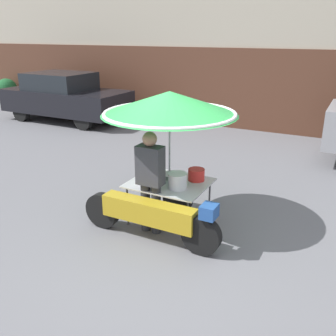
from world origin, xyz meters
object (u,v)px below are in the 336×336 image
Objects in this scene: vendor_motorcycle_cart at (168,122)px; potted_plant at (7,90)px; parked_car at (65,97)px; vendor_person at (150,178)px.

vendor_motorcycle_cart reaches higher than potted_plant.
parked_car is at bearing -14.79° from potted_plant.
vendor_person is 12.17m from potted_plant.
potted_plant is at bearing 150.45° from vendor_motorcycle_cart.
parked_car is at bearing 142.78° from vendor_motorcycle_cart.
vendor_person is 8.21m from parked_car.
vendor_motorcycle_cart is 1.41× the size of vendor_person.
vendor_motorcycle_cart is 8.10m from parked_car.
vendor_motorcycle_cart is at bearing -37.22° from parked_car.
vendor_motorcycle_cart is 12.12m from potted_plant.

